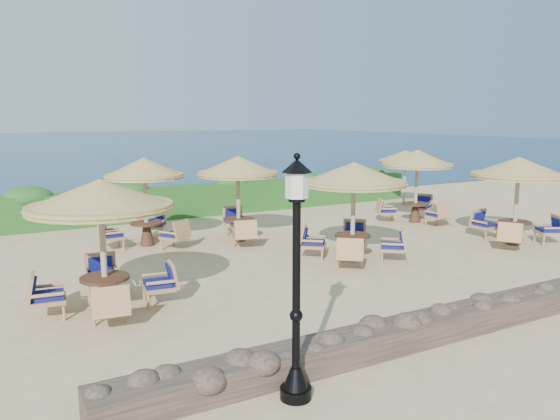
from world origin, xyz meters
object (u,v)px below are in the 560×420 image
object	(u,v)px
cafe_set_1	(354,193)
cafe_set_2	(518,182)
cafe_set_4	(238,179)
cafe_set_0	(102,221)
extra_parasol	(405,156)
cafe_set_3	(145,187)
cafe_set_5	(417,172)
lamp_post	(296,290)

from	to	relation	value
cafe_set_1	cafe_set_2	bearing A→B (deg)	-9.23
cafe_set_4	cafe_set_2	bearing A→B (deg)	-32.33
cafe_set_1	cafe_set_0	bearing A→B (deg)	-173.27
extra_parasol	cafe_set_0	distance (m)	15.89
cafe_set_2	cafe_set_4	size ratio (longest dim) A/B	0.97
extra_parasol	cafe_set_0	world-z (taller)	cafe_set_0
extra_parasol	cafe_set_3	xyz separation A→B (m)	(-11.90, -2.02, -0.39)
cafe_set_3	cafe_set_5	distance (m)	9.71
cafe_set_0	cafe_set_3	bearing A→B (deg)	66.39
cafe_set_1	cafe_set_4	distance (m)	4.01
extra_parasol	cafe_set_1	bearing A→B (deg)	-139.56
cafe_set_3	extra_parasol	bearing A→B (deg)	9.61
cafe_set_0	cafe_set_5	bearing A→B (deg)	18.71
extra_parasol	cafe_set_3	world-z (taller)	cafe_set_3
extra_parasol	cafe_set_1	xyz separation A→B (m)	(-7.51, -6.40, -0.34)
cafe_set_3	cafe_set_5	bearing A→B (deg)	-6.72
lamp_post	extra_parasol	xyz separation A→B (m)	(12.60, 12.00, 0.62)
lamp_post	extra_parasol	size ratio (longest dim) A/B	1.38
extra_parasol	lamp_post	bearing A→B (deg)	-136.40
lamp_post	cafe_set_0	xyz separation A→B (m)	(-1.56, 4.81, 0.28)
cafe_set_5	cafe_set_1	bearing A→B (deg)	-148.26
lamp_post	extra_parasol	distance (m)	17.41
cafe_set_0	cafe_set_5	world-z (taller)	same
lamp_post	cafe_set_1	size ratio (longest dim) A/B	1.18
cafe_set_2	cafe_set_5	xyz separation A→B (m)	(-0.17, 4.13, -0.05)
extra_parasol	cafe_set_3	distance (m)	12.08
cafe_set_0	cafe_set_4	size ratio (longest dim) A/B	0.99
cafe_set_1	cafe_set_4	size ratio (longest dim) A/B	0.97
extra_parasol	cafe_set_1	distance (m)	9.87
cafe_set_3	cafe_set_5	size ratio (longest dim) A/B	1.00
cafe_set_2	cafe_set_5	size ratio (longest dim) A/B	1.01
cafe_set_1	cafe_set_2	xyz separation A→B (m)	(5.41, -0.88, 0.08)
lamp_post	cafe_set_4	distance (m)	9.84
lamp_post	cafe_set_0	size ratio (longest dim) A/B	1.16
cafe_set_5	cafe_set_3	bearing A→B (deg)	173.28
lamp_post	cafe_set_5	world-z (taller)	lamp_post
lamp_post	cafe_set_2	world-z (taller)	lamp_post
cafe_set_0	cafe_set_2	xyz separation A→B (m)	(12.07, -0.09, 0.07)
cafe_set_3	cafe_set_4	distance (m)	2.80
cafe_set_1	cafe_set_4	xyz separation A→B (m)	(-1.70, 3.63, 0.12)
cafe_set_1	cafe_set_2	world-z (taller)	same
lamp_post	cafe_set_2	xyz separation A→B (m)	(10.51, 4.72, 0.35)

